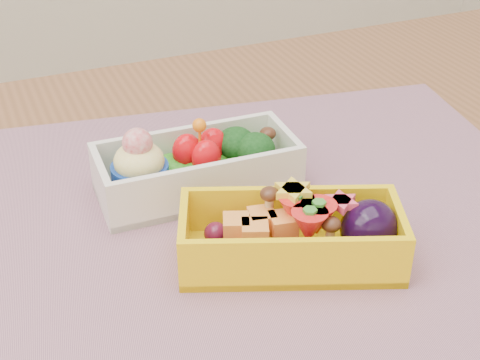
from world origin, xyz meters
name	(u,v)px	position (x,y,z in m)	size (l,w,h in m)	color
table	(245,319)	(0.00, 0.00, 0.65)	(1.20, 0.80, 0.75)	brown
placemat	(234,223)	(0.00, 0.01, 0.75)	(0.58, 0.45, 0.00)	#9E6D7C
bento_white	(196,167)	(-0.02, 0.07, 0.78)	(0.18, 0.08, 0.07)	silver
bento_yellow	(296,234)	(0.02, -0.05, 0.78)	(0.19, 0.13, 0.06)	yellow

